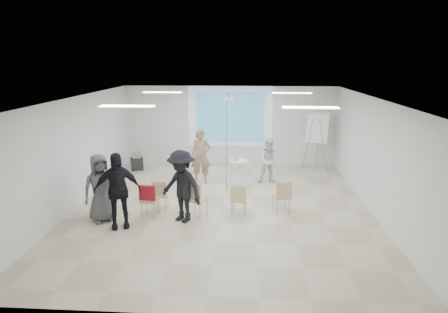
# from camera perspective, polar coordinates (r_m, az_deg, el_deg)

# --- Properties ---
(floor) EXTENTS (8.00, 9.00, 0.10)m
(floor) POSITION_cam_1_polar(r_m,az_deg,el_deg) (10.45, -0.28, -8.03)
(floor) COLOR beige
(floor) RESTS_ON ground
(ceiling) EXTENTS (8.00, 9.00, 0.10)m
(ceiling) POSITION_cam_1_polar(r_m,az_deg,el_deg) (9.68, -0.30, 9.15)
(ceiling) COLOR white
(ceiling) RESTS_ON wall_back
(wall_back) EXTENTS (8.00, 0.10, 3.00)m
(wall_back) POSITION_cam_1_polar(r_m,az_deg,el_deg) (14.40, 0.93, 4.74)
(wall_back) COLOR silver
(wall_back) RESTS_ON floor
(wall_left) EXTENTS (0.10, 9.00, 3.00)m
(wall_left) POSITION_cam_1_polar(r_m,az_deg,el_deg) (10.99, -21.87, 0.54)
(wall_left) COLOR silver
(wall_left) RESTS_ON floor
(wall_right) EXTENTS (0.10, 9.00, 3.00)m
(wall_right) POSITION_cam_1_polar(r_m,az_deg,el_deg) (10.50, 22.35, -0.13)
(wall_right) COLOR silver
(wall_right) RESTS_ON floor
(projection_halo) EXTENTS (3.20, 0.01, 2.30)m
(projection_halo) POSITION_cam_1_polar(r_m,az_deg,el_deg) (14.28, 0.93, 6.08)
(projection_halo) COLOR silver
(projection_halo) RESTS_ON wall_back
(projection_image) EXTENTS (2.60, 0.01, 1.90)m
(projection_image) POSITION_cam_1_polar(r_m,az_deg,el_deg) (14.26, 0.92, 6.07)
(projection_image) COLOR teal
(projection_image) RESTS_ON wall_back
(pedestal_table) EXTENTS (0.68, 0.68, 0.80)m
(pedestal_table) POSITION_cam_1_polar(r_m,az_deg,el_deg) (12.29, 2.29, -2.09)
(pedestal_table) COLOR white
(pedestal_table) RESTS_ON floor
(player_left) EXTENTS (0.80, 0.59, 2.05)m
(player_left) POSITION_cam_1_polar(r_m,az_deg,el_deg) (12.15, -3.53, 0.56)
(player_left) COLOR #A07962
(player_left) RESTS_ON floor
(player_right) EXTENTS (0.82, 0.67, 1.65)m
(player_right) POSITION_cam_1_polar(r_m,az_deg,el_deg) (12.30, 6.96, -0.30)
(player_right) COLOR white
(player_right) RESTS_ON floor
(controller_left) EXTENTS (0.06, 0.13, 0.04)m
(controller_left) POSITION_cam_1_polar(r_m,az_deg,el_deg) (12.30, -2.58, 2.30)
(controller_left) COLOR white
(controller_left) RESTS_ON player_left
(controller_right) EXTENTS (0.05, 0.13, 0.04)m
(controller_right) POSITION_cam_1_polar(r_m,az_deg,el_deg) (12.46, 6.12, 1.29)
(controller_right) COLOR white
(controller_right) RESTS_ON player_right
(chair_far_left) EXTENTS (0.42, 0.45, 0.87)m
(chair_far_left) POSITION_cam_1_polar(r_m,az_deg,el_deg) (10.31, -17.63, -5.71)
(chair_far_left) COLOR tan
(chair_far_left) RESTS_ON floor
(chair_left_mid) EXTENTS (0.47, 0.49, 0.89)m
(chair_left_mid) POSITION_cam_1_polar(r_m,az_deg,el_deg) (9.83, -11.40, -6.24)
(chair_left_mid) COLOR tan
(chair_left_mid) RESTS_ON floor
(chair_left_inner) EXTENTS (0.40, 0.43, 0.83)m
(chair_left_inner) POSITION_cam_1_polar(r_m,az_deg,el_deg) (10.22, -9.73, -5.53)
(chair_left_inner) COLOR tan
(chair_left_inner) RESTS_ON floor
(chair_center) EXTENTS (0.60, 0.62, 0.96)m
(chair_center) POSITION_cam_1_polar(r_m,az_deg,el_deg) (9.62, -4.37, -6.17)
(chair_center) COLOR tan
(chair_center) RESTS_ON floor
(chair_right_inner) EXTENTS (0.44, 0.47, 0.85)m
(chair_right_inner) POSITION_cam_1_polar(r_m,az_deg,el_deg) (9.73, 2.25, -6.28)
(chair_right_inner) COLOR tan
(chair_right_inner) RESTS_ON floor
(chair_right_far) EXTENTS (0.51, 0.54, 0.89)m
(chair_right_far) POSITION_cam_1_polar(r_m,az_deg,el_deg) (9.99, 8.90, -5.76)
(chair_right_far) COLOR tan
(chair_right_far) RESTS_ON floor
(red_jacket) EXTENTS (0.41, 0.14, 0.38)m
(red_jacket) POSITION_cam_1_polar(r_m,az_deg,el_deg) (9.63, -11.62, -5.46)
(red_jacket) COLOR maroon
(red_jacket) RESTS_ON chair_left_mid
(laptop) EXTENTS (0.31, 0.23, 0.02)m
(laptop) POSITION_cam_1_polar(r_m,az_deg,el_deg) (10.32, -9.61, -5.60)
(laptop) COLOR black
(laptop) RESTS_ON chair_left_inner
(audience_left) EXTENTS (1.42, 1.11, 2.15)m
(audience_left) POSITION_cam_1_polar(r_m,az_deg,el_deg) (9.27, -16.01, -4.21)
(audience_left) COLOR black
(audience_left) RESTS_ON floor
(audience_mid) EXTENTS (1.54, 1.35, 2.09)m
(audience_mid) POSITION_cam_1_polar(r_m,az_deg,el_deg) (9.31, -6.51, -3.82)
(audience_mid) COLOR black
(audience_mid) RESTS_ON floor
(audience_outer) EXTENTS (1.13, 1.06, 1.94)m
(audience_outer) POSITION_cam_1_polar(r_m,az_deg,el_deg) (9.80, -18.34, -4.01)
(audience_outer) COLOR #59595E
(audience_outer) RESTS_ON floor
(flipchart_easel) EXTENTS (0.85, 0.68, 2.13)m
(flipchart_easel) POSITION_cam_1_polar(r_m,az_deg,el_deg) (13.80, 14.03, 4.16)
(flipchart_easel) COLOR #919499
(flipchart_easel) RESTS_ON floor
(av_cart) EXTENTS (0.53, 0.48, 0.66)m
(av_cart) POSITION_cam_1_polar(r_m,az_deg,el_deg) (14.13, -13.14, -0.81)
(av_cart) COLOR black
(av_cart) RESTS_ON floor
(ceiling_projector) EXTENTS (0.30, 0.25, 3.00)m
(ceiling_projector) POSITION_cam_1_polar(r_m,az_deg,el_deg) (11.20, 0.73, 8.03)
(ceiling_projector) COLOR white
(ceiling_projector) RESTS_ON ceiling
(fluor_panel_nw) EXTENTS (1.20, 0.30, 0.02)m
(fluor_panel_nw) POSITION_cam_1_polar(r_m,az_deg,el_deg) (11.96, -9.38, 9.62)
(fluor_panel_nw) COLOR white
(fluor_panel_nw) RESTS_ON ceiling
(fluor_panel_ne) EXTENTS (1.20, 0.30, 0.02)m
(fluor_panel_ne) POSITION_cam_1_polar(r_m,az_deg,el_deg) (11.74, 10.30, 9.49)
(fluor_panel_ne) COLOR white
(fluor_panel_ne) RESTS_ON ceiling
(fluor_panel_sw) EXTENTS (1.20, 0.30, 0.02)m
(fluor_panel_sw) POSITION_cam_1_polar(r_m,az_deg,el_deg) (8.60, -14.53, 7.44)
(fluor_panel_sw) COLOR white
(fluor_panel_sw) RESTS_ON ceiling
(fluor_panel_se) EXTENTS (1.20, 0.30, 0.02)m
(fluor_panel_se) POSITION_cam_1_polar(r_m,az_deg,el_deg) (8.29, 13.02, 7.28)
(fluor_panel_se) COLOR white
(fluor_panel_se) RESTS_ON ceiling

